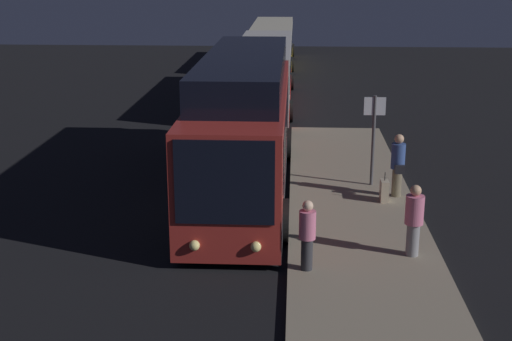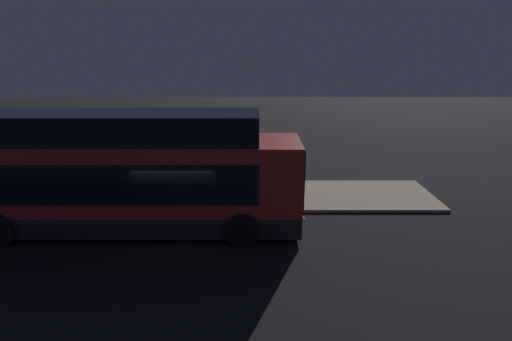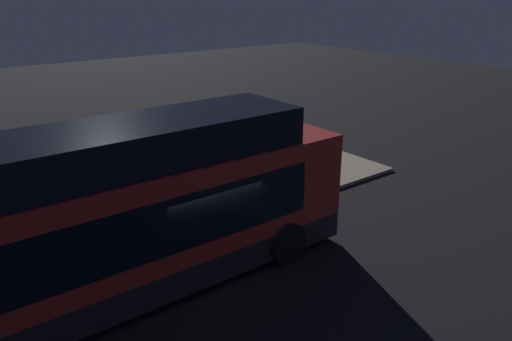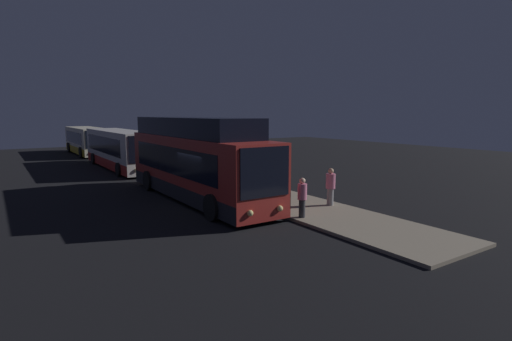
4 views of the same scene
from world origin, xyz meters
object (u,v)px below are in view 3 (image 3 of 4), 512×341
Objects in this scene: sign_post at (46,178)px; suitcase at (103,208)px; passenger_boarding at (270,178)px; passenger_waiting at (80,187)px; passenger_with_bags at (205,163)px; bus_lead at (112,225)px.

suitcase is at bearing 7.54° from sign_post.
passenger_waiting reaches higher than passenger_boarding.
passenger_waiting reaches higher than suitcase.
passenger_boarding is 5.91m from passenger_waiting.
sign_post is at bearing -172.46° from suitcase.
passenger_with_bags is at bearing 4.20° from sign_post.
sign_post is (-6.35, 2.06, 0.86)m from passenger_boarding.
passenger_boarding is (6.07, 1.80, -0.85)m from bus_lead.
bus_lead is 7.48× the size of passenger_boarding.
bus_lead is 4.48m from suitcase.
bus_lead reaches higher than passenger_boarding.
bus_lead is 7.07× the size of passenger_with_bags.
sign_post is at bearing -60.51° from passenger_with_bags.
bus_lead reaches higher than passenger_with_bags.
bus_lead is at bearing -85.84° from sign_post.
bus_lead is at bearing 173.96° from passenger_boarding.
passenger_boarding is at bearing -25.14° from suitcase.
sign_post is (-1.08, -0.61, 0.73)m from passenger_waiting.
passenger_waiting reaches higher than passenger_with_bags.
suitcase is at bearing -61.84° from passenger_with_bags.
passenger_waiting is at bearing -67.55° from passenger_with_bags.
suitcase is 0.31× the size of sign_post.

